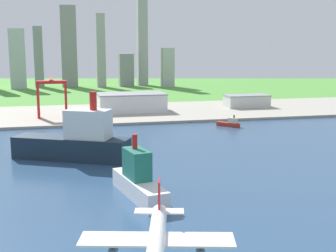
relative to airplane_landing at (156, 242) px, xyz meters
The scene contains 11 objects.
ground_plane 187.31m from the airplane_landing, 83.13° to the left, with size 2400.00×2400.00×0.00m, color #4E9339.
water_bay 128.68m from the airplane_landing, 79.87° to the left, with size 840.00×360.00×0.15m, color #2D4C70.
industrial_pier 375.75m from the airplane_landing, 86.60° to the left, with size 840.00×140.00×2.50m, color #A39E90.
airplane_landing is the anchor object (origin of this frame).
cargo_ship 187.60m from the airplane_landing, 93.64° to the left, with size 74.11×50.09×43.10m.
tugboat_small 305.22m from the airplane_landing, 65.80° to the left, with size 17.71×19.09×10.53m.
ferry_boat 108.10m from the airplane_landing, 82.68° to the left, with size 19.61×50.08×29.43m.
port_crane_red 350.99m from the airplane_landing, 94.48° to the left, with size 28.08×38.64×38.04m.
warehouse_main 381.38m from the airplane_landing, 81.99° to the left, with size 70.04×39.87×18.84m.
warehouse_annex 422.58m from the airplane_landing, 64.18° to the left, with size 48.70×24.38×13.61m.
distant_skyline 703.68m from the airplane_landing, 89.60° to the left, with size 346.49×69.61×151.52m.
Camera 1 is at (-43.91, 12.41, 71.30)m, focal length 49.71 mm.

